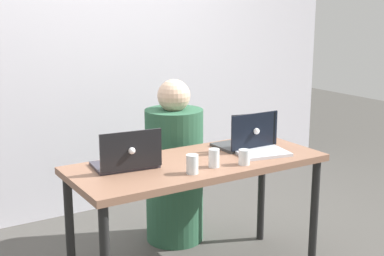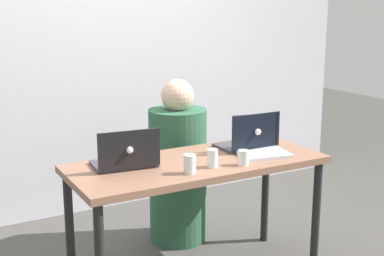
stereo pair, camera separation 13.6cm
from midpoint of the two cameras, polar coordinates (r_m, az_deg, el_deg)
name	(u,v)px [view 1 (the left image)]	position (r m, az deg, el deg)	size (l,w,h in m)	color
back_wall	(98,61)	(4.29, -10.87, 7.01)	(4.50, 0.10, 2.39)	silver
desk	(198,174)	(3.10, -0.66, -4.94)	(1.48, 0.62, 0.75)	#875E48
person_at_center	(174,170)	(3.72, -2.95, -4.54)	(0.48, 0.48, 1.14)	#2C5B3F
laptop_front_right	(259,144)	(3.25, 5.95, -1.77)	(0.34, 0.29, 0.23)	silver
laptop_back_left	(127,160)	(2.95, -8.29, -3.37)	(0.37, 0.28, 0.23)	#36333E
laptop_back_right	(247,140)	(3.34, 4.72, -1.29)	(0.35, 0.27, 0.23)	#353839
water_glass_right	(244,158)	(3.00, 4.29, -3.23)	(0.06, 0.06, 0.09)	white
water_glass_center	(214,159)	(2.94, 1.03, -3.36)	(0.06, 0.06, 0.10)	white
water_glass_left	(192,165)	(2.84, -1.35, -4.02)	(0.06, 0.06, 0.10)	white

